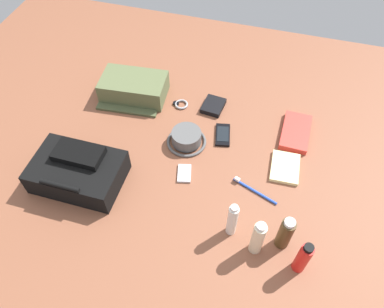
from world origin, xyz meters
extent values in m
cube|color=brown|center=(0.00, 0.00, -0.01)|extent=(2.64, 2.02, 0.02)
cube|color=black|center=(0.39, 0.21, 0.05)|extent=(0.34, 0.23, 0.10)
cube|color=black|center=(0.39, 0.17, 0.12)|extent=(0.18, 0.10, 0.03)
cylinder|color=black|center=(0.39, 0.32, 0.11)|extent=(0.15, 0.02, 0.02)
cube|color=#56603D|center=(0.36, -0.30, 0.05)|extent=(0.31, 0.20, 0.10)
cube|color=#454D30|center=(0.36, -0.20, 0.01)|extent=(0.28, 0.09, 0.01)
cylinder|color=#545454|center=(0.05, -0.08, 0.04)|extent=(0.12, 0.12, 0.05)
torus|color=#545454|center=(0.05, -0.08, 0.01)|extent=(0.17, 0.17, 0.01)
cylinder|color=red|center=(-0.46, 0.33, 0.07)|extent=(0.04, 0.04, 0.14)
cylinder|color=black|center=(-0.46, 0.33, 0.15)|extent=(0.03, 0.03, 0.01)
cylinder|color=#473319|center=(-0.40, 0.26, 0.07)|extent=(0.05, 0.05, 0.14)
cylinder|color=silver|center=(-0.40, 0.26, 0.15)|extent=(0.04, 0.04, 0.01)
cylinder|color=beige|center=(-0.31, 0.31, 0.08)|extent=(0.04, 0.04, 0.16)
cylinder|color=silver|center=(-0.31, 0.31, 0.16)|extent=(0.03, 0.03, 0.01)
cylinder|color=white|center=(-0.22, 0.27, 0.08)|extent=(0.03, 0.03, 0.15)
cylinder|color=silver|center=(-0.22, 0.27, 0.16)|extent=(0.03, 0.03, 0.01)
cube|color=red|center=(-0.39, -0.26, 0.01)|extent=(0.12, 0.21, 0.03)
cube|color=white|center=(-0.39, -0.26, 0.01)|extent=(0.11, 0.20, 0.02)
cube|color=black|center=(-0.09, -0.16, 0.01)|extent=(0.08, 0.13, 0.01)
cube|color=black|center=(-0.09, -0.16, 0.01)|extent=(0.07, 0.09, 0.00)
cube|color=#B7B7BC|center=(0.01, 0.08, 0.01)|extent=(0.07, 0.09, 0.01)
cylinder|color=silver|center=(0.01, 0.06, 0.01)|extent=(0.03, 0.03, 0.00)
torus|color=#99999E|center=(0.13, -0.29, 0.01)|extent=(0.06, 0.06, 0.01)
cylinder|color=black|center=(0.16, -0.29, 0.01)|extent=(0.03, 0.03, 0.01)
cylinder|color=blue|center=(-0.27, 0.08, 0.00)|extent=(0.18, 0.08, 0.01)
cube|color=white|center=(-0.20, 0.05, 0.02)|extent=(0.02, 0.02, 0.01)
cube|color=black|center=(-0.01, -0.32, 0.01)|extent=(0.10, 0.12, 0.02)
cube|color=beige|center=(-0.37, -0.06, 0.01)|extent=(0.12, 0.15, 0.02)
camera|label=1|loc=(-0.25, 0.87, 1.20)|focal=34.49mm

